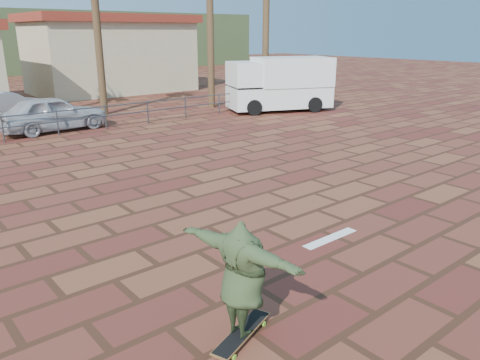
{
  "coord_description": "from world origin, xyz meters",
  "views": [
    {
      "loc": [
        -6.11,
        -6.58,
        3.91
      ],
      "look_at": [
        0.16,
        0.96,
        0.8
      ],
      "focal_mm": 35.0,
      "sensor_mm": 36.0,
      "label": 1
    }
  ],
  "objects_px": {
    "campervan": "(280,83)",
    "car_silver": "(53,113)",
    "longboard": "(242,333)",
    "skateboarder": "(242,278)"
  },
  "relations": [
    {
      "from": "campervan",
      "to": "skateboarder",
      "type": "bearing_deg",
      "value": -113.57
    },
    {
      "from": "longboard",
      "to": "skateboarder",
      "type": "distance_m",
      "value": 0.82
    },
    {
      "from": "campervan",
      "to": "longboard",
      "type": "bearing_deg",
      "value": -113.57
    },
    {
      "from": "longboard",
      "to": "car_silver",
      "type": "height_order",
      "value": "car_silver"
    },
    {
      "from": "longboard",
      "to": "skateboarder",
      "type": "relative_size",
      "value": 0.61
    },
    {
      "from": "skateboarder",
      "to": "car_silver",
      "type": "bearing_deg",
      "value": -19.29
    },
    {
      "from": "campervan",
      "to": "car_silver",
      "type": "height_order",
      "value": "campervan"
    },
    {
      "from": "longboard",
      "to": "campervan",
      "type": "height_order",
      "value": "campervan"
    },
    {
      "from": "car_silver",
      "to": "skateboarder",
      "type": "bearing_deg",
      "value": 166.51
    },
    {
      "from": "longboard",
      "to": "campervan",
      "type": "bearing_deg",
      "value": 24.09
    }
  ]
}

